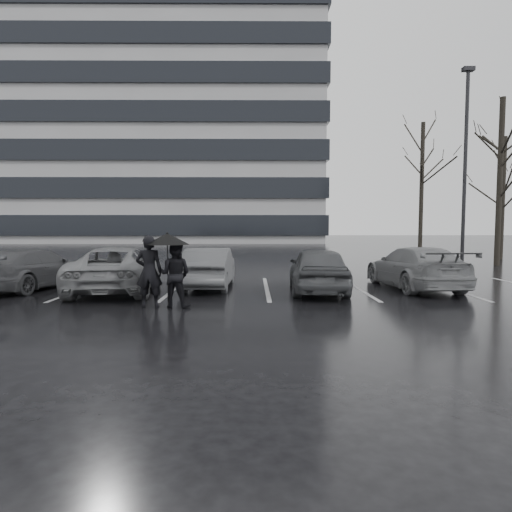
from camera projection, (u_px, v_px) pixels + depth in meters
The scene contains 15 objects.
ground at pixel (246, 303), 10.67m from camera, with size 160.00×160.00×0.00m, color black.
office_building at pixel (88, 134), 57.41m from camera, with size 61.00×26.00×29.00m.
car_main at pixel (318, 269), 12.39m from camera, with size 1.57×3.89×1.33m, color black.
car_west_a at pixel (209, 268), 13.29m from camera, with size 1.31×3.77×1.24m, color #2C2C2F.
car_west_b at pixel (118, 269), 12.56m from camera, with size 2.16×4.68×1.30m, color #505053.
car_west_c at pixel (33, 269), 13.02m from camera, with size 1.72×4.23×1.23m, color black.
car_east at pixel (415, 268), 13.10m from camera, with size 1.80×4.42×1.28m, color #505053.
pedestrian_left at pixel (149, 272), 9.99m from camera, with size 0.62×0.41×1.69m, color black.
pedestrian_right at pixel (175, 275), 10.01m from camera, with size 0.76×0.59×1.55m, color black.
umbrella at pixel (167, 239), 10.04m from camera, with size 1.04×1.04×1.77m.
lamp_post at pixel (465, 180), 17.31m from camera, with size 0.45×0.45×8.23m.
stall_stripes at pixel (221, 288), 13.16m from camera, with size 19.72×5.00×0.00m.
tree_east at pixel (500, 182), 20.44m from camera, with size 0.26×0.26×8.00m, color black.
tree_ne at pixel (503, 198), 24.48m from camera, with size 0.26×0.26×7.00m, color black.
tree_north at pixel (422, 190), 27.40m from camera, with size 0.26×0.26×8.50m, color black.
Camera 1 is at (0.19, -10.56, 1.91)m, focal length 30.00 mm.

